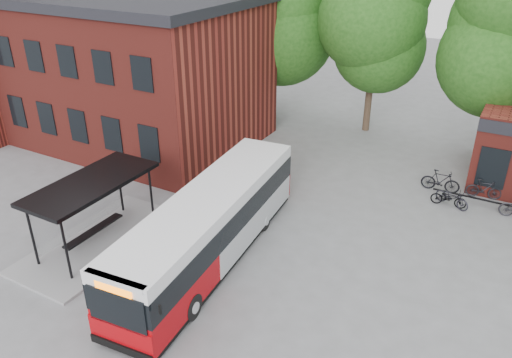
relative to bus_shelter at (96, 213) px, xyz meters
The scene contains 12 objects.
ground 4.83m from the bus_shelter, 12.53° to the left, with size 100.00×100.00×0.00m, color slate.
station_building 13.42m from the bus_shelter, 130.36° to the left, with size 18.40×10.40×8.50m, color maroon, non-canonical shape.
bus_shelter is the anchor object (origin of this frame).
bike_rail 17.67m from the bus_shelter, 38.61° to the left, with size 5.20×0.10×0.38m, color black, non-canonical shape.
tree_0 17.54m from the bus_shelter, 95.04° to the left, with size 7.92×7.92×11.00m, color #1C4813, non-canonical shape.
tree_1 19.19m from the bus_shelter, 73.01° to the left, with size 7.92×7.92×10.40m, color #1C4813, non-canonical shape.
tree_2 21.49m from the bus_shelter, 53.67° to the left, with size 7.92×7.92×11.00m, color #1C4813, non-canonical shape.
city_bus 4.84m from the bus_shelter, 16.53° to the left, with size 2.42×11.33×2.88m, color #A8040A, non-canonical shape.
bicycle_0 15.84m from the bus_shelter, 40.47° to the left, with size 0.56×1.62×0.85m, color black.
bicycle_1 16.28m from the bus_shelter, 45.57° to the left, with size 0.52×1.86×1.12m, color black.
bicycle_2 16.00m from the bus_shelter, 40.38° to the left, with size 0.61×1.74×0.91m, color #24232D.
bicycle_3 17.91m from the bus_shelter, 41.67° to the left, with size 0.46×1.63×0.98m, color black.
Camera 1 is at (9.61, -12.97, 11.73)m, focal length 35.00 mm.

